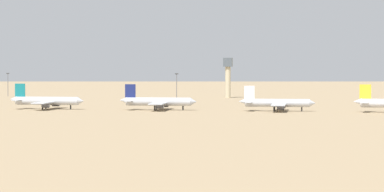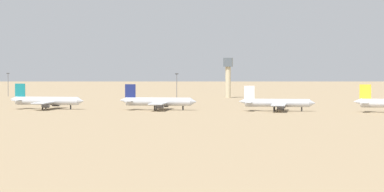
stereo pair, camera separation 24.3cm
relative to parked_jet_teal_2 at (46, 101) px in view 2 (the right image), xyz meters
name	(u,v)px [view 2 (the right image)]	position (x,y,z in m)	size (l,w,h in m)	color
ground	(152,112)	(51.42, -10.86, -3.78)	(4000.00, 4000.00, 0.00)	#9E8460
ridge_far_west	(66,59)	(-383.07, 1148.60, 27.46)	(264.29, 189.74, 62.50)	slate
ridge_west	(296,47)	(46.22, 1145.91, 48.23)	(343.16, 261.22, 104.03)	gray
parked_jet_teal_2	(46,101)	(0.00, 0.00, 0.00)	(34.85, 29.14, 11.55)	silver
parked_jet_navy_3	(158,102)	(50.96, 1.80, -0.04)	(34.60, 29.10, 11.43)	silver
parked_jet_white_4	(276,103)	(103.30, 2.48, -0.20)	(33.06, 27.72, 10.93)	silver
control_tower	(228,74)	(62.89, 142.58, 10.84)	(5.20, 5.20, 24.24)	#C6B793
light_pole_west	(8,83)	(-77.48, 141.53, 4.81)	(1.80, 0.50, 14.80)	#59595E
light_pole_mid	(177,85)	(42.23, 88.10, 5.09)	(1.80, 0.50, 15.34)	#59595E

